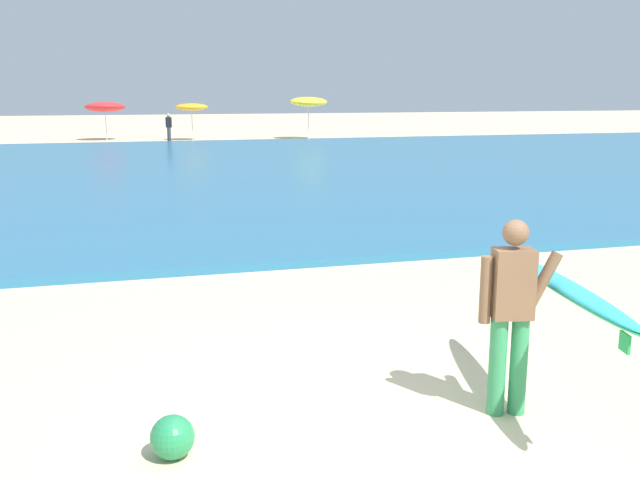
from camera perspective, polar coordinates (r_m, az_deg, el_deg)
ground_plane at (r=6.20m, az=3.72°, el=-14.64°), size 160.00×160.00×0.00m
sea at (r=24.76m, az=-11.11°, el=5.52°), size 120.00×28.00×0.14m
surfer_with_board at (r=6.29m, az=17.16°, el=-4.72°), size 1.16×2.61×1.73m
beach_umbrella_1 at (r=42.00m, az=-17.01°, el=10.26°), size 2.22×2.25×2.19m
beach_umbrella_2 at (r=40.84m, az=-10.36°, el=10.54°), size 1.84×1.84×2.07m
beach_umbrella_3 at (r=41.34m, az=-0.93°, el=11.13°), size 2.15×2.17×2.46m
beachgoer_near_row_left at (r=38.88m, az=-12.14°, el=8.91°), size 0.32×0.20×1.58m
beach_ball at (r=5.72m, az=-11.86°, el=-15.35°), size 0.34×0.34×0.34m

